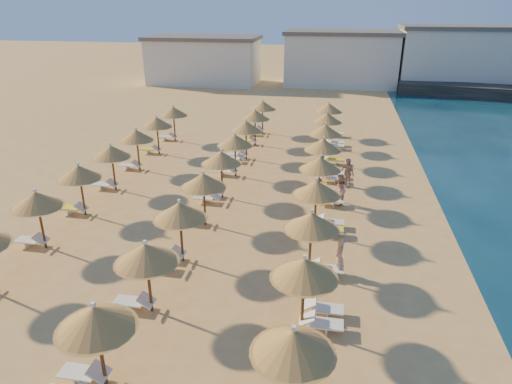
% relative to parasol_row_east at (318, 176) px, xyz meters
% --- Properties ---
extents(ground, '(220.00, 220.00, 0.00)m').
position_rel_parasol_row_east_xyz_m(ground, '(-2.97, -3.99, -2.49)').
color(ground, tan).
rests_on(ground, ground).
extents(hotel_blocks, '(50.14, 10.30, 8.10)m').
position_rel_parasol_row_east_xyz_m(hotel_blocks, '(0.74, 43.23, 1.22)').
color(hotel_blocks, silver).
rests_on(hotel_blocks, ground).
extents(parasol_row_east, '(2.42, 35.85, 3.07)m').
position_rel_parasol_row_east_xyz_m(parasol_row_east, '(0.00, 0.00, 0.00)').
color(parasol_row_east, brown).
rests_on(parasol_row_east, ground).
extents(parasol_row_west, '(2.42, 35.85, 3.07)m').
position_rel_parasol_row_east_xyz_m(parasol_row_west, '(-5.77, 0.00, 0.00)').
color(parasol_row_west, brown).
rests_on(parasol_row_west, ground).
extents(parasol_row_inland, '(2.42, 24.70, 3.07)m').
position_rel_parasol_row_east_xyz_m(parasol_row_inland, '(-12.70, 1.86, -0.00)').
color(parasol_row_inland, brown).
rests_on(parasol_row_inland, ground).
extents(loungers, '(15.68, 34.08, 0.66)m').
position_rel_parasol_row_east_xyz_m(loungers, '(-4.94, 0.22, -2.14)').
color(loungers, white).
rests_on(loungers, ground).
extents(beachgoer_b, '(0.74, 0.93, 1.85)m').
position_rel_parasol_row_east_xyz_m(beachgoer_b, '(1.20, 2.06, -1.56)').
color(beachgoer_b, tan).
rests_on(beachgoer_b, ground).
extents(beachgoer_c, '(1.08, 1.16, 1.91)m').
position_rel_parasol_row_east_xyz_m(beachgoer_c, '(1.66, 4.97, -1.53)').
color(beachgoer_c, tan).
rests_on(beachgoer_c, ground).
extents(beachgoer_a, '(0.53, 0.71, 1.75)m').
position_rel_parasol_row_east_xyz_m(beachgoer_a, '(1.26, -5.47, -1.61)').
color(beachgoer_a, tan).
rests_on(beachgoer_a, ground).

